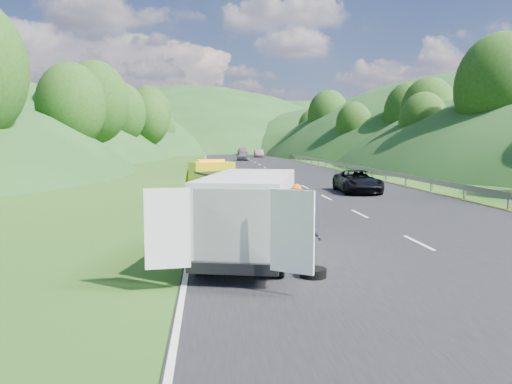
{
  "coord_description": "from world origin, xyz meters",
  "views": [
    {
      "loc": [
        -3.34,
        -16.4,
        3.15
      ],
      "look_at": [
        -1.69,
        1.09,
        1.3
      ],
      "focal_mm": 35.0,
      "sensor_mm": 36.0,
      "label": 1
    }
  ],
  "objects": [
    {
      "name": "child",
      "position": [
        -1.94,
        -1.4,
        0.0
      ],
      "size": [
        0.64,
        0.63,
        1.04
      ],
      "primitive_type": "imported",
      "rotation": [
        0.0,
        0.0,
        -0.75
      ],
      "color": "tan",
      "rests_on": "ground"
    },
    {
      "name": "ground",
      "position": [
        0.0,
        0.0,
        0.0
      ],
      "size": [
        320.0,
        320.0,
        0.0
      ],
      "primitive_type": "plane",
      "color": "#38661E",
      "rests_on": "ground"
    },
    {
      "name": "spare_tire",
      "position": [
        -0.99,
        -5.44,
        0.0
      ],
      "size": [
        0.62,
        0.62,
        0.2
      ],
      "primitive_type": "cylinder",
      "color": "black",
      "rests_on": "ground"
    },
    {
      "name": "tow_truck",
      "position": [
        -2.95,
        6.12,
        1.09
      ],
      "size": [
        3.28,
        5.5,
        2.23
      ],
      "rotation": [
        0.0,
        0.0,
        0.29
      ],
      "color": "black",
      "rests_on": "ground"
    },
    {
      "name": "tree_line_left",
      "position": [
        -19.0,
        60.0,
        0.0
      ],
      "size": [
        14.0,
        140.0,
        14.0
      ],
      "primitive_type": null,
      "color": "#315C1B",
      "rests_on": "ground"
    },
    {
      "name": "guardrail",
      "position": [
        10.3,
        52.5,
        0.0
      ],
      "size": [
        0.06,
        140.0,
        1.52
      ],
      "primitive_type": "cube",
      "color": "gray",
      "rests_on": "ground"
    },
    {
      "name": "suitcase",
      "position": [
        -4.41,
        1.05,
        0.3
      ],
      "size": [
        0.41,
        0.3,
        0.6
      ],
      "primitive_type": "cube",
      "rotation": [
        0.0,
        0.0,
        0.28
      ],
      "color": "#625F49",
      "rests_on": "ground"
    },
    {
      "name": "worker",
      "position": [
        -1.21,
        -4.46,
        0.0
      ],
      "size": [
        1.39,
        0.97,
        1.96
      ],
      "primitive_type": "imported",
      "rotation": [
        0.0,
        0.0,
        0.2
      ],
      "color": "black",
      "rests_on": "ground"
    },
    {
      "name": "dist_car_b",
      "position": [
        5.57,
        72.64,
        0.0
      ],
      "size": [
        1.47,
        4.23,
        1.39
      ],
      "primitive_type": "imported",
      "color": "#7A5157",
      "rests_on": "ground"
    },
    {
      "name": "dist_car_a",
      "position": [
        1.72,
        58.9,
        0.0
      ],
      "size": [
        1.57,
        3.9,
        1.33
      ],
      "primitive_type": "imported",
      "color": "#4F5054",
      "rests_on": "ground"
    },
    {
      "name": "road_surface",
      "position": [
        3.0,
        40.0,
        0.01
      ],
      "size": [
        14.0,
        200.0,
        0.02
      ],
      "primitive_type": "cube",
      "color": "black",
      "rests_on": "ground"
    },
    {
      "name": "passing_suv",
      "position": [
        5.45,
        12.4,
        0.0
      ],
      "size": [
        2.4,
        4.85,
        1.32
      ],
      "primitive_type": "imported",
      "rotation": [
        0.0,
        0.0,
        -0.04
      ],
      "color": "black",
      "rests_on": "ground"
    },
    {
      "name": "white_van",
      "position": [
        -2.25,
        -3.42,
        1.27
      ],
      "size": [
        4.05,
        6.74,
        2.24
      ],
      "rotation": [
        0.0,
        0.0,
        -0.23
      ],
      "color": "black",
      "rests_on": "ground"
    },
    {
      "name": "woman",
      "position": [
        -2.97,
        0.94,
        0.0
      ],
      "size": [
        0.74,
        0.81,
        1.81
      ],
      "primitive_type": "imported",
      "rotation": [
        0.0,
        0.0,
        2.07
      ],
      "color": "white",
      "rests_on": "ground"
    },
    {
      "name": "hills_backdrop",
      "position": [
        6.5,
        134.7,
        0.0
      ],
      "size": [
        201.0,
        288.6,
        44.0
      ],
      "primitive_type": null,
      "color": "#2D5B23",
      "rests_on": "ground"
    },
    {
      "name": "tree_line_right",
      "position": [
        23.0,
        60.0,
        0.0
      ],
      "size": [
        14.0,
        140.0,
        14.0
      ],
      "primitive_type": null,
      "color": "#315C1B",
      "rests_on": "ground"
    },
    {
      "name": "dist_car_c",
      "position": [
        3.61,
        86.33,
        0.0
      ],
      "size": [
        1.99,
        4.9,
        1.42
      ],
      "primitive_type": "imported",
      "color": "#8B4563",
      "rests_on": "ground"
    }
  ]
}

